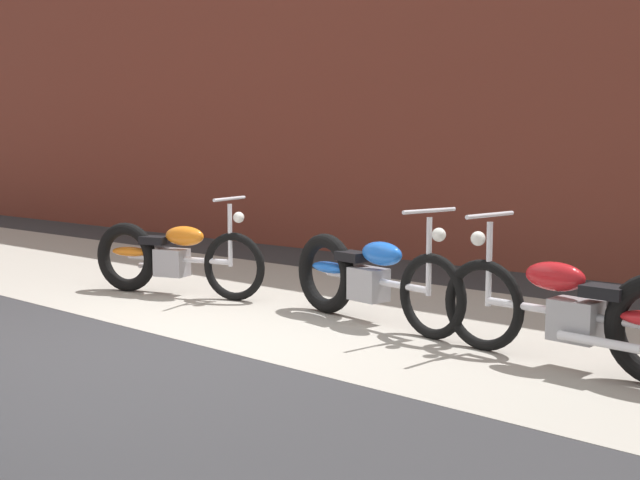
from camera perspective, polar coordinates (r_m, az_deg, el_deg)
The scene contains 6 objects.
ground_plane at distance 6.13m, azimuth -9.38°, elevation -7.45°, with size 80.00×80.00×0.00m, color #2D2D30.
sidewalk_slab at distance 7.34m, azimuth 1.31°, elevation -5.06°, with size 36.00×3.50×0.01m, color #9E998E.
brick_building_wall at distance 10.16m, azimuth 14.36°, elevation 13.59°, with size 36.00×0.50×5.53m, color brown.
motorcycle_orange at distance 8.17m, azimuth -11.21°, elevation -1.18°, with size 1.94×0.84×1.03m.
motorcycle_blue at distance 6.74m, azimuth 3.13°, elevation -2.67°, with size 2.00×0.66×1.03m.
motorcycle_red at distance 5.49m, azimuth 18.87°, elevation -5.10°, with size 2.01×0.58×1.03m.
Camera 1 is at (4.63, -3.75, 1.46)m, focal length 43.82 mm.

